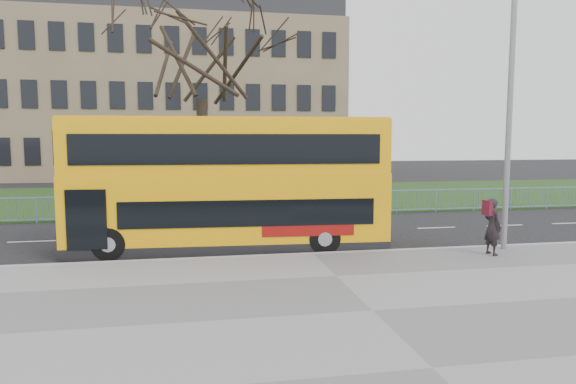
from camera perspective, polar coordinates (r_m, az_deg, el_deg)
The scene contains 10 objects.
ground at distance 16.98m, azimuth 1.58°, elevation -6.08°, with size 120.00×120.00×0.00m, color black.
pavement at distance 10.69m, azimuth 9.35°, elevation -13.15°, with size 80.00×10.50×0.12m, color slate.
kerb at distance 15.49m, azimuth 2.79°, elevation -7.00°, with size 80.00×0.20×0.14m, color #9A9A9D.
grass_verge at distance 30.93m, azimuth -3.95°, elevation -0.53°, with size 80.00×15.40×0.08m, color #1D3513.
guard_railing at distance 23.29m, azimuth -1.80°, elevation -1.40°, with size 40.00×0.12×1.10m, color #6B8CBF, non-canonical shape.
bare_tree at distance 26.41m, azimuth -9.60°, elevation 12.39°, with size 9.02×9.02×12.89m, color black, non-canonical shape.
civic_building at distance 51.38m, azimuth -12.32°, elevation 9.72°, with size 30.00×15.00×14.00m, color #7A684D.
yellow_bus at distance 16.32m, azimuth -6.54°, elevation 1.27°, with size 9.98×2.90×4.13m.
pedestrian at distance 16.30m, azimuth 21.77°, elevation -3.59°, with size 0.61×0.40×1.68m, color black.
street_lamp at distance 17.10m, azimuth 23.17°, elevation 10.42°, with size 1.89×0.20×8.92m.
Camera 1 is at (-3.47, -16.24, 3.55)m, focal length 32.00 mm.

